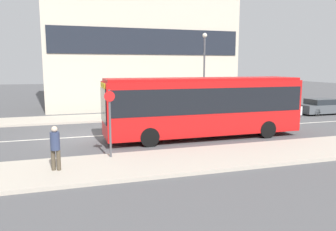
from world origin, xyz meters
The scene contains 10 objects.
ground_plane centered at (0.00, 0.00, 0.00)m, with size 120.00×120.00×0.00m, color #4F4F51.
sidewalk_near centered at (0.00, -6.25, 0.07)m, with size 44.00×3.50×0.13m.
sidewalk_far centered at (0.00, 6.25, 0.07)m, with size 44.00×3.50×0.13m.
lane_centerline centered at (0.00, 0.00, 0.00)m, with size 41.80×0.16×0.01m.
city_bus centered at (6.32, -2.17, 1.90)m, with size 10.83×2.57×3.30m.
parked_car_0 centered at (14.67, 3.27, 0.66)m, with size 3.99×1.77×1.41m.
parked_car_1 centered at (19.38, 3.27, 0.61)m, with size 4.16×1.85×1.27m.
pedestrian_near_stop centered at (-1.30, -6.26, 1.06)m, with size 0.34×0.34×1.65m.
bus_stop_sign centered at (0.86, -5.09, 1.79)m, with size 0.44×0.12×2.85m.
street_lamp centered at (9.63, 5.36, 4.04)m, with size 0.36×0.36×6.34m.
Camera 1 is at (-0.83, -18.60, 3.93)m, focal length 35.00 mm.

